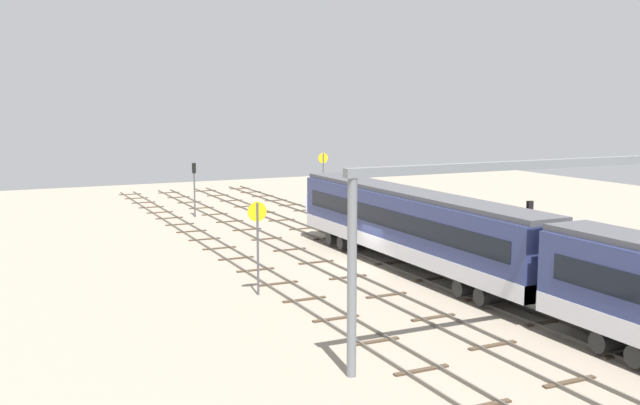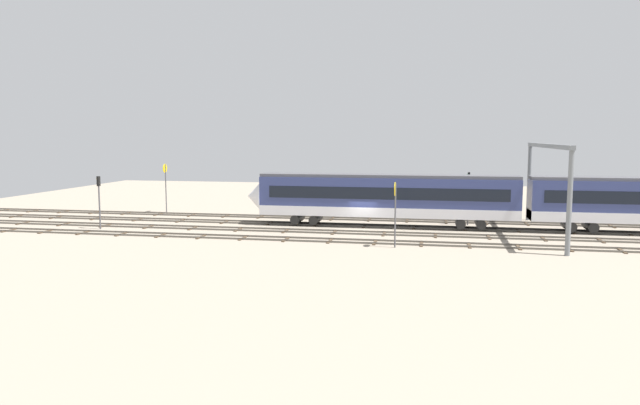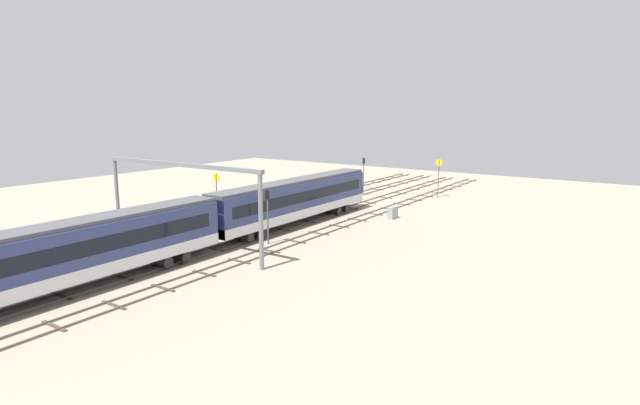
% 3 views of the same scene
% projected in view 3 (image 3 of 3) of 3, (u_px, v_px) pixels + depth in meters
% --- Properties ---
extents(ground_plane, '(104.31, 104.31, 0.00)m').
position_uv_depth(ground_plane, '(292.00, 219.00, 57.79)').
color(ground_plane, gray).
extents(track_near_foreground, '(88.31, 2.40, 0.16)m').
position_uv_depth(track_near_foreground, '(339.00, 226.00, 54.19)').
color(track_near_foreground, '#59544C').
rests_on(track_near_foreground, ground).
extents(track_with_train, '(88.31, 2.40, 0.16)m').
position_uv_depth(track_with_train, '(307.00, 221.00, 56.58)').
color(track_with_train, '#59544C').
rests_on(track_with_train, ground).
extents(track_middle, '(88.31, 2.40, 0.16)m').
position_uv_depth(track_middle, '(277.00, 216.00, 58.98)').
color(track_middle, '#59544C').
rests_on(track_middle, ground).
extents(track_second_far, '(88.31, 2.40, 0.16)m').
position_uv_depth(track_second_far, '(249.00, 212.00, 61.37)').
color(track_second_far, '#59544C').
rests_on(track_second_far, ground).
extents(train, '(50.40, 3.24, 4.80)m').
position_uv_depth(train, '(214.00, 221.00, 44.88)').
color(train, navy).
rests_on(train, ground).
extents(overhead_gantry, '(0.40, 19.06, 7.87)m').
position_uv_depth(overhead_gantry, '(179.00, 184.00, 43.78)').
color(overhead_gantry, slate).
rests_on(overhead_gantry, ground).
extents(speed_sign_near_foreground, '(0.14, 1.06, 5.05)m').
position_uv_depth(speed_sign_near_foreground, '(217.00, 187.00, 58.93)').
color(speed_sign_near_foreground, '#4C4C51').
rests_on(speed_sign_near_foreground, ground).
extents(speed_sign_mid_trackside, '(0.14, 0.99, 5.44)m').
position_uv_depth(speed_sign_mid_trackside, '(439.00, 172.00, 71.18)').
color(speed_sign_mid_trackside, '#4C4C51').
rests_on(speed_sign_mid_trackside, ground).
extents(signal_light_trackside_approach, '(0.31, 0.32, 5.09)m').
position_uv_depth(signal_light_trackside_approach, '(268.00, 209.00, 46.73)').
color(signal_light_trackside_approach, '#4C4C51').
rests_on(signal_light_trackside_approach, ground).
extents(signal_light_trackside_departure, '(0.31, 0.32, 4.88)m').
position_uv_depth(signal_light_trackside_departure, '(364.00, 169.00, 78.74)').
color(signal_light_trackside_departure, '#4C4C51').
rests_on(signal_light_trackside_departure, ground).
extents(relay_cabinet, '(1.49, 0.63, 1.41)m').
position_uv_depth(relay_cabinet, '(393.00, 213.00, 57.96)').
color(relay_cabinet, gray).
rests_on(relay_cabinet, ground).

